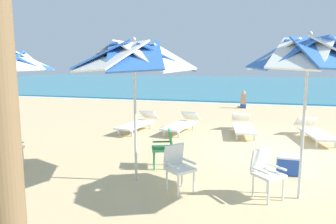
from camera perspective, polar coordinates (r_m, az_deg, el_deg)
The scene contains 16 objects.
ground_plane at distance 8.75m, azimuth 20.83°, elevation -7.09°, with size 80.00×80.00×0.00m, color #D3B784.
sea at distance 36.53m, azimuth 16.97°, elevation 5.07°, with size 80.00×36.00×0.10m, color teal.
surf_foam at distance 18.32m, azimuth 18.16°, elevation 1.27°, with size 80.00×0.70×0.01m, color white.
beach_umbrella_0 at distance 5.55m, azimuth 24.75°, elevation 9.45°, with size 1.99×1.99×2.86m.
plastic_chair_0 at distance 5.69m, azimuth 17.78°, elevation -10.35°, with size 0.63×0.63×0.87m.
beach_umbrella_1 at distance 5.91m, azimuth -6.33°, elevation 10.00°, with size 2.43×2.43×2.83m.
plastic_chair_1 at distance 5.70m, azimuth 1.87°, elevation -9.86°, with size 0.63×0.63×0.87m.
plastic_chair_2 at distance 6.93m, azimuth -0.61°, elevation -6.40°, with size 0.59×0.56×0.87m.
beach_umbrella_2 at distance 8.08m, azimuth -27.92°, elevation 8.21°, with size 2.11×2.11×2.71m.
plastic_chair_4 at distance 7.74m, azimuth -27.70°, elevation -5.81°, with size 0.49×0.52×0.87m.
sun_lounger_0 at distance 10.41m, azimuth 25.76°, elevation -3.29°, with size 1.01×2.22×0.62m.
sun_lounger_1 at distance 10.48m, azimuth 13.83°, elevation -2.56°, with size 0.90×2.21×0.62m.
sun_lounger_2 at distance 10.56m, azimuth 2.56°, elevation -2.22°, with size 1.00×2.22×0.62m.
sun_lounger_3 at distance 10.76m, azimuth -5.62°, elevation -2.04°, with size 0.95×2.22×0.62m.
cooler_box at distance 7.11m, azimuth 21.64°, elevation -9.14°, with size 0.50×0.34×0.40m.
beachgoer_seated at distance 16.79m, azimuth 13.89°, elevation 1.77°, with size 0.30×0.93×0.92m.
Camera 1 is at (-0.87, -8.39, 2.35)m, focal length 32.64 mm.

